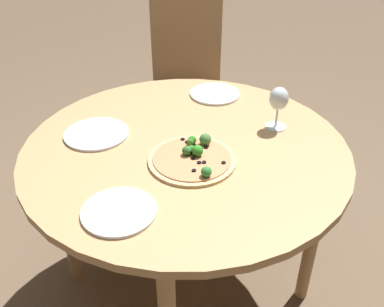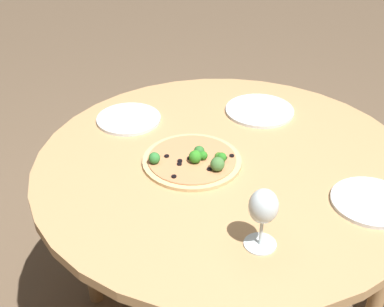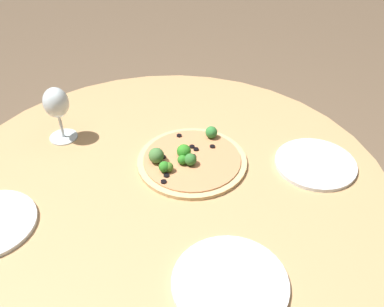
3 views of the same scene
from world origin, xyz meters
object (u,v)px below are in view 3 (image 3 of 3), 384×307
at_px(pizza, 190,159).
at_px(plate_near, 230,283).
at_px(plate_far, 315,164).
at_px(wine_glass, 56,105).

distance_m(pizza, plate_near, 0.37).
bearing_deg(pizza, plate_near, -64.38).
distance_m(plate_near, plate_far, 0.43).
bearing_deg(plate_near, plate_far, 69.06).
relative_size(plate_near, plate_far, 1.09).
bearing_deg(wine_glass, plate_near, -34.41).
distance_m(pizza, wine_glass, 0.38).
height_order(wine_glass, plate_far, wine_glass).
xyz_separation_m(pizza, plate_near, (0.16, -0.34, -0.01)).
height_order(plate_near, plate_far, same).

